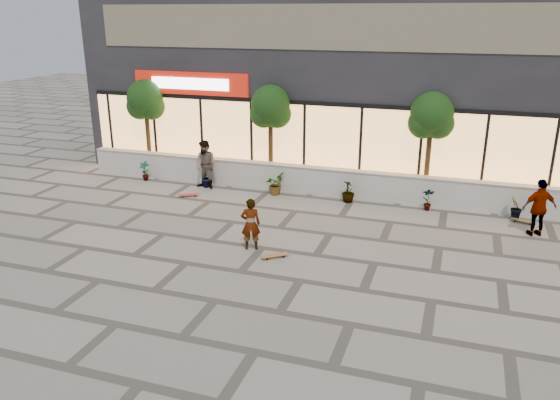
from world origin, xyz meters
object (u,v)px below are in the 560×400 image
(skateboard_left, at_px, (188,195))
(skateboard_right_near, at_px, (523,221))
(tree_west, at_px, (145,102))
(skater_right_near, at_px, (539,208))
(tree_midwest, at_px, (270,109))
(skater_left, at_px, (206,165))
(tree_mideast, at_px, (431,118))
(skateboard_center, at_px, (275,255))
(skater_center, at_px, (251,224))

(skateboard_left, xyz_separation_m, skateboard_right_near, (11.61, 1.06, 0.00))
(tree_west, distance_m, skateboard_left, 4.99)
(skater_right_near, xyz_separation_m, skateboard_left, (-11.88, -0.06, -0.82))
(tree_midwest, bearing_deg, skater_right_near, -14.71)
(skater_left, xyz_separation_m, skateboard_right_near, (11.41, -0.10, -0.87))
(skateboard_right_near, bearing_deg, skater_right_near, -59.68)
(tree_mideast, bearing_deg, skateboard_right_near, -24.79)
(tree_mideast, height_order, skateboard_center, tree_mideast)
(skater_left, xyz_separation_m, skateboard_center, (4.60, -5.21, -0.87))
(skateboard_right_near, bearing_deg, skater_center, -133.42)
(skater_right_near, relative_size, skateboard_left, 2.42)
(skateboard_center, bearing_deg, tree_mideast, 23.57)
(skater_left, relative_size, skateboard_right_near, 2.45)
(tree_midwest, relative_size, skater_center, 2.54)
(tree_midwest, distance_m, tree_mideast, 6.00)
(skateboard_center, distance_m, skateboard_right_near, 8.51)
(skater_left, bearing_deg, tree_west, 167.02)
(skater_center, height_order, skater_right_near, skater_right_near)
(skateboard_left, bearing_deg, skater_center, -72.10)
(skater_left, distance_m, skater_right_near, 11.74)
(skater_center, distance_m, skateboard_center, 1.17)
(tree_midwest, distance_m, skater_center, 6.80)
(tree_mideast, relative_size, skateboard_left, 5.28)
(tree_mideast, height_order, skateboard_left, tree_mideast)
(tree_west, bearing_deg, tree_mideast, 0.00)
(skater_right_near, relative_size, skateboard_right_near, 2.33)
(tree_west, distance_m, skater_right_near, 15.37)
(tree_mideast, bearing_deg, skateboard_center, -118.30)
(skater_right_near, xyz_separation_m, skateboard_right_near, (-0.28, 1.00, -0.82))
(tree_midwest, xyz_separation_m, skateboard_center, (2.44, -6.61, -2.91))
(skateboard_left, bearing_deg, tree_midwest, 18.11)
(skateboard_center, xyz_separation_m, skateboard_left, (-4.80, 4.05, -0.00))
(skater_center, relative_size, skateboard_left, 2.08)
(tree_midwest, bearing_deg, skateboard_left, -132.72)
(tree_midwest, xyz_separation_m, skateboard_right_near, (9.25, -1.50, -2.91))
(tree_west, bearing_deg, skater_right_near, -9.45)
(tree_mideast, relative_size, skater_center, 2.54)
(tree_midwest, relative_size, skater_left, 2.08)
(skater_left, bearing_deg, tree_midwest, 42.68)
(skateboard_left, bearing_deg, tree_mideast, -12.16)
(tree_mideast, relative_size, skater_right_near, 2.18)
(tree_midwest, bearing_deg, skater_center, -75.74)
(tree_west, bearing_deg, skateboard_right_near, -5.81)
(skater_right_near, bearing_deg, tree_mideast, -57.52)
(skater_left, bearing_deg, skateboard_left, -89.91)
(skateboard_center, distance_m, skateboard_left, 6.28)
(tree_midwest, bearing_deg, skateboard_right_near, -9.21)
(tree_mideast, xyz_separation_m, skateboard_center, (-3.56, -6.61, -2.91))
(tree_west, relative_size, tree_midwest, 1.00)
(skater_right_near, height_order, skateboard_right_near, skater_right_near)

